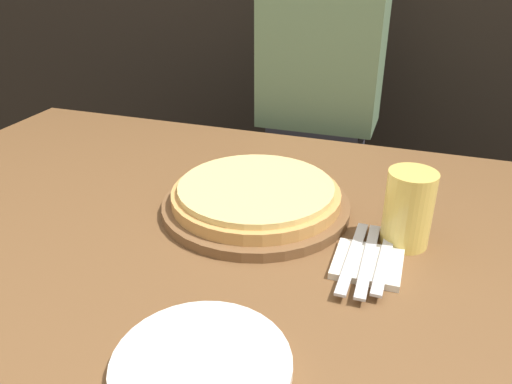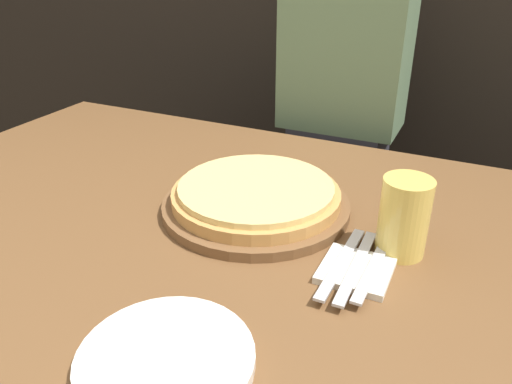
{
  "view_description": "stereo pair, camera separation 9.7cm",
  "coord_description": "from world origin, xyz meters",
  "px_view_note": "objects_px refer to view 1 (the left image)",
  "views": [
    {
      "loc": [
        0.32,
        -0.76,
        1.21
      ],
      "look_at": [
        0.04,
        0.06,
        0.76
      ],
      "focal_mm": 35.0,
      "sensor_mm": 36.0,
      "label": 1
    },
    {
      "loc": [
        0.41,
        -0.72,
        1.21
      ],
      "look_at": [
        0.04,
        0.06,
        0.76
      ],
      "focal_mm": 35.0,
      "sensor_mm": 36.0,
      "label": 2
    }
  ],
  "objects_px": {
    "pizza_on_board": "(256,198)",
    "dinner_knife": "(368,259)",
    "fork": "(353,256)",
    "diner_person": "(317,138)",
    "spoon": "(384,262)",
    "dinner_plate": "(202,366)",
    "beer_glass": "(409,206)"
  },
  "relations": [
    {
      "from": "beer_glass",
      "to": "dinner_plate",
      "type": "distance_m",
      "value": 0.45
    },
    {
      "from": "dinner_plate",
      "to": "spoon",
      "type": "distance_m",
      "value": 0.35
    },
    {
      "from": "dinner_plate",
      "to": "spoon",
      "type": "height_order",
      "value": "dinner_plate"
    },
    {
      "from": "dinner_knife",
      "to": "diner_person",
      "type": "height_order",
      "value": "diner_person"
    },
    {
      "from": "beer_glass",
      "to": "spoon",
      "type": "relative_size",
      "value": 0.75
    },
    {
      "from": "fork",
      "to": "spoon",
      "type": "height_order",
      "value": "same"
    },
    {
      "from": "pizza_on_board",
      "to": "spoon",
      "type": "bearing_deg",
      "value": -25.25
    },
    {
      "from": "fork",
      "to": "diner_person",
      "type": "distance_m",
      "value": 0.78
    },
    {
      "from": "beer_glass",
      "to": "diner_person",
      "type": "xyz_separation_m",
      "value": [
        -0.3,
        0.65,
        -0.15
      ]
    },
    {
      "from": "beer_glass",
      "to": "dinner_knife",
      "type": "relative_size",
      "value": 0.64
    },
    {
      "from": "dinner_plate",
      "to": "dinner_knife",
      "type": "bearing_deg",
      "value": 60.32
    },
    {
      "from": "dinner_plate",
      "to": "diner_person",
      "type": "relative_size",
      "value": 0.17
    },
    {
      "from": "pizza_on_board",
      "to": "spoon",
      "type": "distance_m",
      "value": 0.29
    },
    {
      "from": "pizza_on_board",
      "to": "dinner_knife",
      "type": "bearing_deg",
      "value": -27.56
    },
    {
      "from": "diner_person",
      "to": "beer_glass",
      "type": "bearing_deg",
      "value": -65.45
    },
    {
      "from": "fork",
      "to": "diner_person",
      "type": "bearing_deg",
      "value": 106.55
    },
    {
      "from": "dinner_plate",
      "to": "fork",
      "type": "relative_size",
      "value": 1.05
    },
    {
      "from": "pizza_on_board",
      "to": "diner_person",
      "type": "xyz_separation_m",
      "value": [
        -0.01,
        0.62,
        -0.1
      ]
    },
    {
      "from": "fork",
      "to": "diner_person",
      "type": "xyz_separation_m",
      "value": [
        -0.22,
        0.74,
        -0.09
      ]
    },
    {
      "from": "beer_glass",
      "to": "spoon",
      "type": "bearing_deg",
      "value": -105.23
    },
    {
      "from": "dinner_plate",
      "to": "fork",
      "type": "bearing_deg",
      "value": 64.18
    },
    {
      "from": "spoon",
      "to": "diner_person",
      "type": "distance_m",
      "value": 0.79
    },
    {
      "from": "fork",
      "to": "dinner_knife",
      "type": "xyz_separation_m",
      "value": [
        0.03,
        0.0,
        0.0
      ]
    },
    {
      "from": "spoon",
      "to": "diner_person",
      "type": "xyz_separation_m",
      "value": [
        -0.27,
        0.74,
        -0.09
      ]
    },
    {
      "from": "diner_person",
      "to": "dinner_knife",
      "type": "bearing_deg",
      "value": -71.69
    },
    {
      "from": "dinner_plate",
      "to": "dinner_knife",
      "type": "distance_m",
      "value": 0.34
    },
    {
      "from": "dinner_plate",
      "to": "spoon",
      "type": "relative_size",
      "value": 1.23
    },
    {
      "from": "fork",
      "to": "spoon",
      "type": "xyz_separation_m",
      "value": [
        0.05,
        -0.0,
        0.0
      ]
    },
    {
      "from": "dinner_plate",
      "to": "dinner_knife",
      "type": "xyz_separation_m",
      "value": [
        0.17,
        0.29,
        0.01
      ]
    },
    {
      "from": "dinner_knife",
      "to": "spoon",
      "type": "bearing_deg",
      "value": -0.0
    },
    {
      "from": "pizza_on_board",
      "to": "fork",
      "type": "bearing_deg",
      "value": -30.28
    },
    {
      "from": "pizza_on_board",
      "to": "dinner_knife",
      "type": "xyz_separation_m",
      "value": [
        0.24,
        -0.12,
        -0.01
      ]
    }
  ]
}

